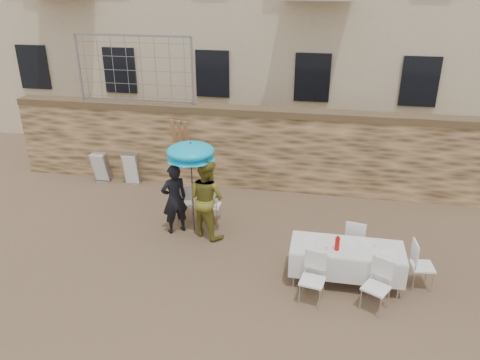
% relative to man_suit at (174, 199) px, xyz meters
% --- Properties ---
extents(ground, '(80.00, 80.00, 0.00)m').
position_rel_man_suit_xyz_m(ground, '(1.10, -2.16, -0.82)').
color(ground, brown).
rests_on(ground, ground).
extents(stone_wall, '(13.00, 0.50, 2.20)m').
position_rel_man_suit_xyz_m(stone_wall, '(1.10, 2.84, 0.28)').
color(stone_wall, olive).
rests_on(stone_wall, ground).
extents(chain_link_fence, '(3.20, 0.06, 1.80)m').
position_rel_man_suit_xyz_m(chain_link_fence, '(-1.90, 2.84, 2.28)').
color(chain_link_fence, gray).
rests_on(chain_link_fence, stone_wall).
extents(man_suit, '(0.71, 0.68, 1.64)m').
position_rel_man_suit_xyz_m(man_suit, '(0.00, 0.00, 0.00)').
color(man_suit, black).
rests_on(man_suit, ground).
extents(woman_dress, '(1.11, 1.03, 1.83)m').
position_rel_man_suit_xyz_m(woman_dress, '(0.75, 0.00, 0.09)').
color(woman_dress, '#A29A31').
rests_on(woman_dress, ground).
extents(umbrella, '(1.09, 1.09, 2.01)m').
position_rel_man_suit_xyz_m(umbrella, '(0.40, 0.10, 1.08)').
color(umbrella, '#3F3F44').
rests_on(umbrella, ground).
extents(couple_chair_left, '(0.67, 0.67, 0.96)m').
position_rel_man_suit_xyz_m(couple_chair_left, '(0.00, 0.55, -0.34)').
color(couple_chair_left, white).
rests_on(couple_chair_left, ground).
extents(couple_chair_right, '(0.49, 0.49, 0.96)m').
position_rel_man_suit_xyz_m(couple_chair_right, '(0.70, 0.55, -0.34)').
color(couple_chair_right, white).
rests_on(couple_chair_right, ground).
extents(banquet_table, '(2.10, 0.85, 0.78)m').
position_rel_man_suit_xyz_m(banquet_table, '(3.79, -1.24, -0.09)').
color(banquet_table, silver).
rests_on(banquet_table, ground).
extents(soda_bottle, '(0.09, 0.09, 0.26)m').
position_rel_man_suit_xyz_m(soda_bottle, '(3.59, -1.39, 0.08)').
color(soda_bottle, red).
rests_on(soda_bottle, banquet_table).
extents(table_chair_front_left, '(0.56, 0.56, 0.96)m').
position_rel_man_suit_xyz_m(table_chair_front_left, '(3.19, -1.99, -0.34)').
color(table_chair_front_left, white).
rests_on(table_chair_front_left, ground).
extents(table_chair_front_right, '(0.65, 0.65, 0.96)m').
position_rel_man_suit_xyz_m(table_chair_front_right, '(4.29, -1.99, -0.34)').
color(table_chair_front_right, white).
rests_on(table_chair_front_right, ground).
extents(table_chair_back, '(0.56, 0.56, 0.96)m').
position_rel_man_suit_xyz_m(table_chair_back, '(3.99, -0.44, -0.34)').
color(table_chair_back, white).
rests_on(table_chair_back, ground).
extents(table_chair_side, '(0.53, 0.53, 0.96)m').
position_rel_man_suit_xyz_m(table_chair_side, '(5.19, -1.14, -0.34)').
color(table_chair_side, white).
rests_on(table_chair_side, ground).
extents(chair_stack_left, '(0.46, 0.40, 0.92)m').
position_rel_man_suit_xyz_m(chair_stack_left, '(-2.95, 2.44, -0.36)').
color(chair_stack_left, white).
rests_on(chair_stack_left, ground).
extents(chair_stack_right, '(0.46, 0.32, 0.92)m').
position_rel_man_suit_xyz_m(chair_stack_right, '(-2.05, 2.44, -0.36)').
color(chair_stack_right, white).
rests_on(chair_stack_right, ground).
extents(wood_planks, '(0.70, 0.20, 2.00)m').
position_rel_man_suit_xyz_m(wood_planks, '(-0.45, 2.51, 0.18)').
color(wood_planks, '#A37749').
rests_on(wood_planks, ground).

